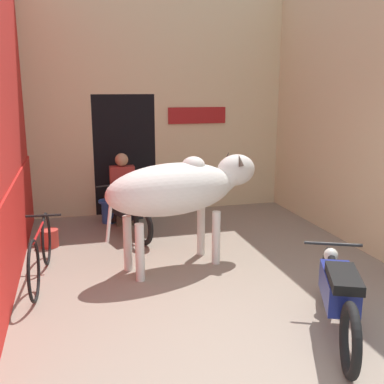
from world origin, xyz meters
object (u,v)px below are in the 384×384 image
at_px(motorcycle_near, 339,293).
at_px(plastic_stool, 108,211).
at_px(motorcycle_far, 126,209).
at_px(shopkeeper_seated, 123,187).
at_px(bicycle, 41,252).
at_px(cow, 181,188).
at_px(bucket, 50,238).

xyz_separation_m(motorcycle_near, plastic_stool, (-1.77, 4.25, -0.20)).
distance_m(motorcycle_far, shopkeeper_seated, 0.61).
relative_size(motorcycle_near, bicycle, 1.00).
distance_m(motorcycle_far, plastic_stool, 0.72).
xyz_separation_m(cow, bucket, (-1.71, 1.19, -0.91)).
height_order(cow, motorcycle_near, cow).
relative_size(shopkeeper_seated, bucket, 4.68).
relative_size(bicycle, shopkeeper_seated, 1.46).
xyz_separation_m(motorcycle_near, bucket, (-2.72, 3.25, -0.29)).
bearing_deg(bicycle, plastic_stool, 65.82).
xyz_separation_m(motorcycle_near, shopkeeper_seated, (-1.52, 4.16, 0.22)).
xyz_separation_m(motorcycle_near, bicycle, (-2.77, 2.03, -0.06)).
bearing_deg(plastic_stool, shopkeeper_seated, -19.60).
distance_m(motorcycle_near, bucket, 4.25).
distance_m(cow, bucket, 2.27).
height_order(motorcycle_far, bucket, motorcycle_far).
bearing_deg(motorcycle_far, bicycle, -127.86).
relative_size(cow, motorcycle_near, 1.26).
height_order(motorcycle_far, shopkeeper_seated, shopkeeper_seated).
bearing_deg(cow, motorcycle_near, -63.70).
bearing_deg(shopkeeper_seated, bucket, -142.77).
bearing_deg(bicycle, bucket, 87.79).
height_order(cow, bucket, cow).
xyz_separation_m(motorcycle_near, motorcycle_far, (-1.55, 3.60, -0.02)).
height_order(bicycle, bucket, bicycle).
distance_m(motorcycle_near, shopkeeper_seated, 4.44).
relative_size(cow, shopkeeper_seated, 1.83).
bearing_deg(cow, plastic_stool, 108.98).
relative_size(cow, bicycle, 1.25).
bearing_deg(plastic_stool, bicycle, -114.18).
distance_m(bicycle, shopkeeper_seated, 2.49).
xyz_separation_m(shopkeeper_seated, plastic_stool, (-0.25, 0.09, -0.42)).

